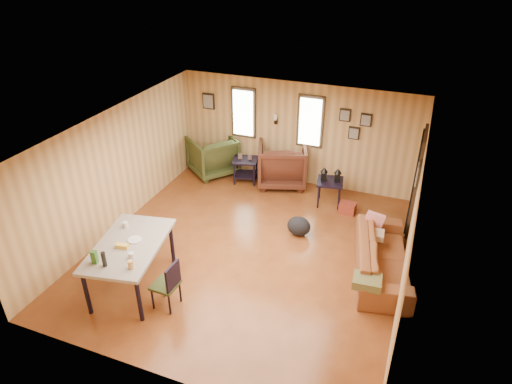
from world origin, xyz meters
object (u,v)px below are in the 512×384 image
recliner_brown (282,162)px  side_table (330,180)px  recliner_green (213,154)px  sofa (383,252)px  dining_table (129,248)px  end_table (245,166)px

recliner_brown → side_table: recliner_brown is taller
recliner_brown → recliner_green: 1.75m
sofa → side_table: size_ratio=2.50×
dining_table → recliner_green: bearing=87.1°
side_table → dining_table: bearing=-122.3°
sofa → recliner_green: recliner_green is taller
recliner_brown → end_table: 0.87m
recliner_green → dining_table: (0.60, -4.27, 0.26)m
side_table → end_table: bearing=171.6°
end_table → side_table: 2.12m
sofa → side_table: bearing=24.5°
recliner_green → side_table: size_ratio=1.19×
end_table → side_table: size_ratio=0.82×
recliner_green → end_table: bearing=120.6°
end_table → dining_table: dining_table is taller
dining_table → side_table: bearing=46.9°
sofa → recliner_green: 5.00m
sofa → end_table: size_ratio=3.07×
sofa → recliner_green: bearing=50.4°
sofa → side_table: side_table is taller
end_table → recliner_brown: bearing=14.7°
recliner_brown → side_table: bearing=138.4°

